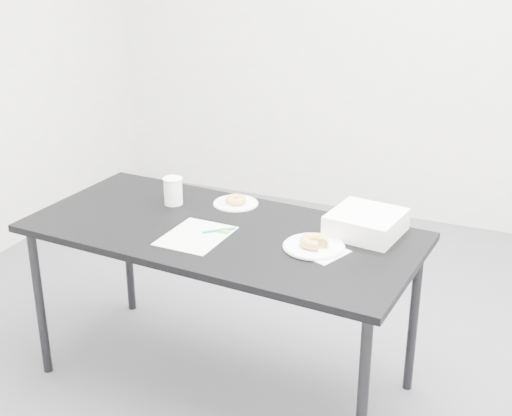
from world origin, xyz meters
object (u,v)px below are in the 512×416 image
at_px(pen, 219,230).
at_px(bakery_box, 366,223).
at_px(donut_far, 236,200).
at_px(table, 222,241).
at_px(donut_near, 314,241).
at_px(plate_far, 236,203).
at_px(coffee_cup, 173,191).
at_px(plate_near, 314,247).
at_px(scorecard, 196,236).

bearing_deg(pen, bakery_box, -18.75).
bearing_deg(donut_far, table, -77.32).
height_order(donut_near, plate_far, donut_near).
xyz_separation_m(donut_near, coffee_cup, (-0.73, 0.19, 0.03)).
xyz_separation_m(plate_far, bakery_box, (0.62, -0.08, 0.04)).
xyz_separation_m(table, bakery_box, (0.56, 0.19, 0.10)).
relative_size(plate_near, donut_near, 2.13).
bearing_deg(donut_far, bakery_box, -7.46).
distance_m(donut_near, bakery_box, 0.26).
distance_m(scorecard, bakery_box, 0.69).
height_order(table, pen, pen).
height_order(pen, bakery_box, bakery_box).
xyz_separation_m(pen, bakery_box, (0.55, 0.22, 0.04)).
relative_size(pen, donut_near, 1.23).
distance_m(table, coffee_cup, 0.38).
xyz_separation_m(donut_near, donut_far, (-0.47, 0.30, -0.01)).
bearing_deg(table, plate_near, 1.08).
height_order(pen, coffee_cup, coffee_cup).
relative_size(pen, donut_far, 1.48).
xyz_separation_m(pen, plate_far, (-0.06, 0.30, -0.00)).
xyz_separation_m(pen, coffee_cup, (-0.32, 0.19, 0.05)).
relative_size(pen, plate_near, 0.58).
xyz_separation_m(donut_near, bakery_box, (0.15, 0.22, 0.02)).
height_order(scorecard, plate_near, plate_near).
distance_m(plate_near, donut_far, 0.56).
distance_m(plate_far, bakery_box, 0.62).
distance_m(donut_near, plate_far, 0.56).
bearing_deg(plate_near, table, 176.85).
relative_size(donut_far, coffee_cup, 0.76).
height_order(table, donut_far, donut_far).
xyz_separation_m(scorecard, donut_near, (0.47, 0.08, 0.03)).
xyz_separation_m(table, pen, (0.00, -0.03, 0.06)).
bearing_deg(table, donut_far, 106.91).
distance_m(pen, bakery_box, 0.60).
xyz_separation_m(scorecard, plate_far, (0.00, 0.38, 0.00)).
distance_m(plate_near, coffee_cup, 0.75).
distance_m(table, donut_far, 0.29).
bearing_deg(plate_far, table, -77.32).
relative_size(table, donut_far, 17.69).
relative_size(scorecard, plate_near, 1.25).
height_order(table, scorecard, scorecard).
bearing_deg(bakery_box, plate_near, -116.43).
xyz_separation_m(plate_far, coffee_cup, (-0.26, -0.11, 0.06)).
relative_size(table, scorecard, 5.55).
bearing_deg(coffee_cup, table, -27.60).
height_order(table, coffee_cup, coffee_cup).
relative_size(pen, coffee_cup, 1.13).
bearing_deg(plate_far, plate_near, -32.19).
bearing_deg(coffee_cup, plate_near, -14.56).
bearing_deg(donut_near, table, 176.85).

